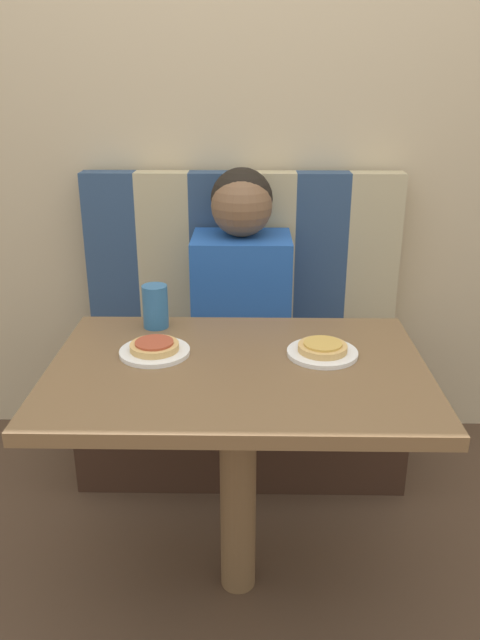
% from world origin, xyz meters
% --- Properties ---
extents(ground_plane, '(12.00, 12.00, 0.00)m').
position_xyz_m(ground_plane, '(0.00, 0.00, 0.00)').
color(ground_plane, '#4C3828').
extents(wall_back, '(7.00, 0.05, 2.60)m').
position_xyz_m(wall_back, '(0.00, 0.94, 1.30)').
color(wall_back, '#C6B28E').
rests_on(wall_back, ground_plane).
extents(booth_seat, '(1.17, 0.47, 0.42)m').
position_xyz_m(booth_seat, '(0.00, 0.65, 0.21)').
color(booth_seat, '#382319').
rests_on(booth_seat, ground_plane).
extents(booth_backrest, '(1.17, 0.09, 0.65)m').
position_xyz_m(booth_backrest, '(0.00, 0.84, 0.75)').
color(booth_backrest, navy).
rests_on(booth_backrest, booth_seat).
extents(dining_table, '(0.96, 0.67, 0.71)m').
position_xyz_m(dining_table, '(0.00, 0.00, 0.61)').
color(dining_table, brown).
rests_on(dining_table, ground_plane).
extents(person, '(0.34, 0.26, 0.69)m').
position_xyz_m(person, '(0.00, 0.65, 0.76)').
color(person, '#2356B2').
rests_on(person, booth_seat).
extents(plate_left, '(0.19, 0.19, 0.01)m').
position_xyz_m(plate_left, '(-0.22, 0.06, 0.71)').
color(plate_left, white).
rests_on(plate_left, dining_table).
extents(plate_right, '(0.19, 0.19, 0.01)m').
position_xyz_m(plate_right, '(0.22, 0.06, 0.71)').
color(plate_right, white).
rests_on(plate_right, dining_table).
extents(pizza_left, '(0.13, 0.13, 0.02)m').
position_xyz_m(pizza_left, '(-0.22, 0.06, 0.73)').
color(pizza_left, tan).
rests_on(pizza_left, plate_left).
extents(pizza_right, '(0.13, 0.13, 0.02)m').
position_xyz_m(pizza_right, '(0.22, 0.06, 0.73)').
color(pizza_right, tan).
rests_on(pizza_right, plate_right).
extents(drinking_cup, '(0.07, 0.07, 0.13)m').
position_xyz_m(drinking_cup, '(-0.24, 0.26, 0.77)').
color(drinking_cup, '#2D669E').
rests_on(drinking_cup, dining_table).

